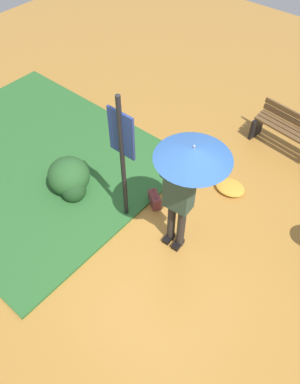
{
  "coord_description": "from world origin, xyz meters",
  "views": [
    {
      "loc": [
        1.9,
        -2.52,
        4.87
      ],
      "look_at": [
        -0.39,
        0.2,
        0.85
      ],
      "focal_mm": 34.91,
      "sensor_mm": 36.0,
      "label": 1
    }
  ],
  "objects": [
    {
      "name": "ground_plane",
      "position": [
        0.0,
        0.0,
        0.0
      ],
      "size": [
        18.0,
        18.0,
        0.0
      ],
      "primitive_type": "plane",
      "color": "#B27A33"
    },
    {
      "name": "person_with_umbrella",
      "position": [
        0.16,
        0.26,
        1.55
      ],
      "size": [
        0.96,
        0.96,
        2.04
      ],
      "color": "#2D2823",
      "rests_on": "ground_plane"
    },
    {
      "name": "info_sign_post",
      "position": [
        -0.85,
        0.16,
        1.44
      ],
      "size": [
        0.44,
        0.07,
        2.3
      ],
      "color": "black",
      "rests_on": "ground_plane"
    },
    {
      "name": "shrub_cluster",
      "position": [
        -1.93,
        -0.07,
        0.3
      ],
      "size": [
        0.78,
        0.71,
        0.64
      ],
      "color": "#285628",
      "rests_on": "ground_plane"
    },
    {
      "name": "leaf_pile_by_bench",
      "position": [
        0.15,
        1.72,
        0.06
      ],
      "size": [
        0.54,
        0.43,
        0.12
      ],
      "color": "gold",
      "rests_on": "ground_plane"
    },
    {
      "name": "handbag",
      "position": [
        -0.63,
        0.61,
        0.13
      ],
      "size": [
        0.33,
        0.28,
        0.37
      ],
      "color": "brown",
      "rests_on": "ground_plane"
    },
    {
      "name": "grass_verge",
      "position": [
        -3.1,
        -0.08,
        0.03
      ],
      "size": [
        4.8,
        4.0,
        0.05
      ],
      "color": "#2D662D",
      "rests_on": "ground_plane"
    },
    {
      "name": "park_bench",
      "position": [
        0.4,
        3.32,
        0.4
      ],
      "size": [
        1.4,
        0.53,
        0.75
      ],
      "color": "black",
      "rests_on": "ground_plane"
    },
    {
      "name": "leaf_pile_near_person",
      "position": [
        -1.06,
        1.76,
        0.06
      ],
      "size": [
        0.56,
        0.45,
        0.12
      ],
      "color": "#C68428",
      "rests_on": "ground_plane"
    }
  ]
}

